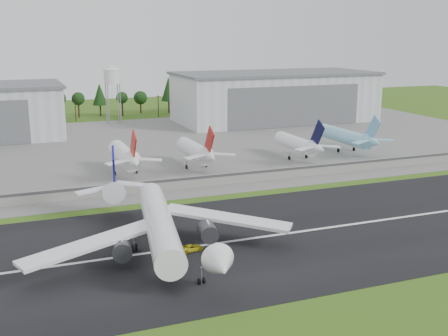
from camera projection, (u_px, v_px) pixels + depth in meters
name	position (u px, v px, depth m)	size (l,w,h in m)	color
ground	(301.00, 250.00, 117.35)	(600.00, 600.00, 0.00)	#355814
runway	(280.00, 235.00, 126.40)	(320.00, 60.00, 0.10)	black
runway_centerline	(280.00, 234.00, 126.39)	(220.00, 1.00, 0.02)	white
apron	(156.00, 146.00, 226.11)	(320.00, 150.00, 0.10)	slate
blast_fence	(211.00, 180.00, 166.77)	(240.00, 0.61, 3.50)	gray
hangar_east	(275.00, 96.00, 290.34)	(102.00, 47.00, 25.20)	silver
water_tower	(112.00, 75.00, 277.56)	(8.40, 8.40, 29.40)	#99999E
utility_poles	(118.00, 119.00, 298.63)	(230.00, 3.00, 12.00)	black
treeline	(113.00, 115.00, 312.22)	(320.00, 16.00, 22.00)	black
main_airliner	(160.00, 230.00, 115.11)	(56.48, 59.12, 18.17)	white
ground_vehicle	(192.00, 248.00, 116.72)	(2.26, 4.89, 1.36)	gold
parked_jet_red_a	(126.00, 157.00, 177.90)	(7.36, 31.29, 16.77)	white
parked_jet_red_b	(198.00, 152.00, 186.37)	(7.36, 31.29, 16.54)	white
parked_jet_navy	(300.00, 144.00, 200.01)	(7.36, 31.29, 16.35)	white
parked_jet_skyblue	(349.00, 137.00, 212.90)	(7.36, 37.29, 16.57)	#85C9E6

